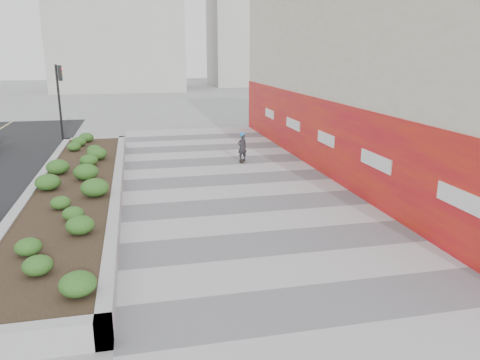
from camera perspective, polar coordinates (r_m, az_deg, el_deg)
The scene contains 9 objects.
ground at distance 10.88m, azimuth 7.18°, elevation -11.21°, with size 160.00×160.00×0.00m, color gray.
walkway at distance 13.49m, azimuth 2.88°, elevation -5.66°, with size 8.00×36.00×0.01m, color #A8A8AD.
building at distance 20.89m, azimuth 17.58°, elevation 12.32°, with size 6.04×24.08×8.00m.
planter at distance 16.84m, azimuth -19.32°, elevation -0.74°, with size 3.00×18.00×0.90m.
traffic_signal_near at distance 26.97m, azimuth -21.11°, elevation 9.95°, with size 0.33×0.28×4.20m.
distant_bldg_north_l at distance 64.34m, azimuth -14.95°, elevation 19.52°, with size 16.00×12.00×20.00m, color #ADAAA3.
distant_bldg_north_r at distance 71.89m, azimuth 2.36°, elevation 21.11°, with size 14.00×10.00×24.00m, color #ADAAA3.
manhole_cover at distance 13.63m, azimuth 4.91°, elevation -5.49°, with size 0.44×0.44×0.01m, color #595654.
skateboarder at distance 21.04m, azimuth 0.27°, elevation 4.03°, with size 0.52×0.75×1.38m.
Camera 1 is at (-3.42, -9.12, 4.85)m, focal length 35.00 mm.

